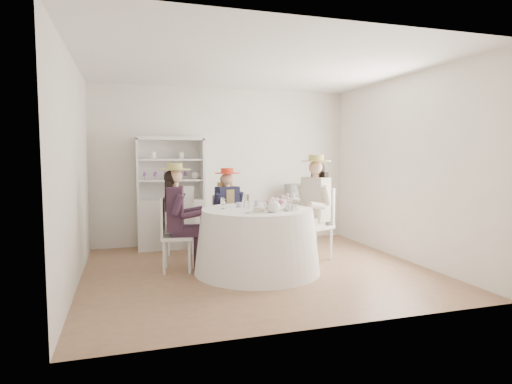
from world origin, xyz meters
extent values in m
plane|color=brown|center=(0.00, 0.00, 0.00)|extent=(4.50, 4.50, 0.00)
plane|color=white|center=(0.00, 0.00, 2.70)|extent=(4.50, 4.50, 0.00)
plane|color=silver|center=(0.00, 2.00, 1.35)|extent=(4.50, 0.00, 4.50)
plane|color=silver|center=(0.00, -2.00, 1.35)|extent=(4.50, 0.00, 4.50)
plane|color=silver|center=(-2.25, 0.00, 1.35)|extent=(0.00, 4.50, 4.50)
plane|color=silver|center=(2.25, 0.00, 1.35)|extent=(0.00, 4.50, 4.50)
cone|color=white|center=(-0.03, -0.04, 0.41)|extent=(1.66, 1.66, 0.82)
cylinder|color=white|center=(-0.03, -0.04, 0.83)|extent=(1.46, 1.46, 0.02)
cube|color=silver|center=(-0.97, 1.75, 0.41)|extent=(1.15, 0.63, 0.82)
cube|color=silver|center=(-0.97, 1.93, 1.31)|extent=(1.07, 0.27, 1.00)
cube|color=silver|center=(-0.97, 1.75, 1.81)|extent=(1.15, 0.63, 0.05)
cube|color=silver|center=(-1.49, 1.75, 1.31)|extent=(0.12, 0.41, 1.00)
cube|color=silver|center=(-0.44, 1.75, 1.31)|extent=(0.12, 0.41, 1.00)
cube|color=silver|center=(-0.97, 1.75, 1.13)|extent=(1.07, 0.57, 0.03)
cube|color=silver|center=(-0.97, 1.75, 1.47)|extent=(1.07, 0.57, 0.03)
sphere|color=white|center=(-0.56, 1.75, 1.20)|extent=(0.13, 0.13, 0.13)
cube|color=silver|center=(1.17, 1.69, 0.36)|extent=(0.62, 0.62, 0.73)
cylinder|color=black|center=(1.17, 1.69, 0.88)|extent=(0.34, 0.34, 0.30)
cube|color=silver|center=(-1.04, 0.29, 0.46)|extent=(0.47, 0.47, 0.04)
cylinder|color=silver|center=(-0.90, 0.10, 0.22)|extent=(0.04, 0.04, 0.45)
cylinder|color=silver|center=(-0.85, 0.42, 0.22)|extent=(0.04, 0.04, 0.45)
cylinder|color=silver|center=(-1.23, 0.16, 0.22)|extent=(0.04, 0.04, 0.45)
cylinder|color=silver|center=(-1.17, 0.48, 0.22)|extent=(0.04, 0.04, 0.45)
cube|color=silver|center=(-1.22, 0.32, 0.74)|extent=(0.10, 0.39, 0.51)
cube|color=black|center=(-1.06, 0.30, 0.84)|extent=(0.27, 0.40, 0.59)
cube|color=black|center=(-0.93, 0.18, 0.54)|extent=(0.37, 0.19, 0.12)
cylinder|color=black|center=(-0.79, 0.15, 0.23)|extent=(0.10, 0.10, 0.47)
cylinder|color=black|center=(-1.05, 0.08, 0.91)|extent=(0.19, 0.12, 0.28)
cube|color=black|center=(-0.90, 0.36, 0.54)|extent=(0.37, 0.19, 0.12)
cylinder|color=black|center=(-0.76, 0.34, 0.23)|extent=(0.10, 0.10, 0.47)
cylinder|color=black|center=(-0.98, 0.50, 0.91)|extent=(0.19, 0.12, 0.28)
cylinder|color=#D8A889|center=(-1.06, 0.30, 1.15)|extent=(0.09, 0.09, 0.08)
sphere|color=#D8A889|center=(-1.06, 0.30, 1.27)|extent=(0.19, 0.19, 0.19)
sphere|color=black|center=(-1.10, 0.30, 1.25)|extent=(0.19, 0.19, 0.19)
cube|color=black|center=(-1.14, 0.31, 1.01)|extent=(0.12, 0.26, 0.39)
cylinder|color=tan|center=(-1.06, 0.30, 1.36)|extent=(0.41, 0.41, 0.01)
cylinder|color=tan|center=(-1.06, 0.30, 1.40)|extent=(0.20, 0.20, 0.08)
cube|color=silver|center=(-0.18, 1.01, 0.43)|extent=(0.47, 0.47, 0.04)
cylinder|color=silver|center=(-0.28, 0.82, 0.21)|extent=(0.03, 0.03, 0.42)
cylinder|color=silver|center=(0.01, 0.90, 0.21)|extent=(0.03, 0.03, 0.42)
cylinder|color=silver|center=(-0.36, 1.12, 0.21)|extent=(0.03, 0.03, 0.42)
cylinder|color=silver|center=(-0.07, 1.20, 0.21)|extent=(0.03, 0.03, 0.42)
cube|color=silver|center=(-0.22, 1.18, 0.69)|extent=(0.36, 0.12, 0.48)
cube|color=#1B1D37|center=(-0.18, 1.03, 0.78)|extent=(0.38, 0.27, 0.55)
cube|color=tan|center=(-0.18, 1.03, 0.78)|extent=(0.18, 0.24, 0.48)
cube|color=#1B1D37|center=(-0.23, 0.88, 0.51)|extent=(0.20, 0.35, 0.11)
cylinder|color=#1B1D37|center=(-0.19, 0.75, 0.22)|extent=(0.10, 0.10, 0.44)
cylinder|color=#1B1D37|center=(-0.36, 0.94, 0.85)|extent=(0.13, 0.18, 0.26)
cube|color=#1B1D37|center=(-0.06, 0.92, 0.51)|extent=(0.20, 0.35, 0.11)
cylinder|color=#1B1D37|center=(-0.03, 0.79, 0.22)|extent=(0.10, 0.10, 0.44)
cylinder|color=#1B1D37|center=(0.02, 1.04, 0.85)|extent=(0.13, 0.18, 0.26)
cylinder|color=#D8A889|center=(-0.18, 1.03, 1.08)|extent=(0.09, 0.09, 0.08)
sphere|color=#D8A889|center=(-0.18, 1.03, 1.18)|extent=(0.18, 0.18, 0.18)
sphere|color=tan|center=(-0.19, 1.07, 1.17)|extent=(0.18, 0.18, 0.18)
cube|color=tan|center=(-0.20, 1.10, 0.94)|extent=(0.24, 0.13, 0.36)
cylinder|color=red|center=(-0.18, 1.03, 1.27)|extent=(0.38, 0.38, 0.01)
cylinder|color=red|center=(-0.18, 1.03, 1.31)|extent=(0.19, 0.19, 0.08)
cube|color=silver|center=(0.97, 0.33, 0.49)|extent=(0.58, 0.58, 0.04)
cylinder|color=silver|center=(0.74, 0.42, 0.24)|extent=(0.04, 0.04, 0.48)
cylinder|color=silver|center=(0.88, 0.10, 0.24)|extent=(0.04, 0.04, 0.48)
cylinder|color=silver|center=(1.06, 0.56, 0.24)|extent=(0.04, 0.04, 0.48)
cylinder|color=silver|center=(1.20, 0.24, 0.24)|extent=(0.04, 0.04, 0.48)
cube|color=silver|center=(1.15, 0.41, 0.79)|extent=(0.20, 0.40, 0.55)
cube|color=beige|center=(0.99, 0.34, 0.90)|extent=(0.36, 0.45, 0.64)
cube|color=beige|center=(0.81, 0.37, 0.58)|extent=(0.40, 0.28, 0.13)
cylinder|color=beige|center=(0.67, 0.30, 0.25)|extent=(0.11, 0.11, 0.51)
cylinder|color=beige|center=(0.86, 0.53, 0.98)|extent=(0.21, 0.17, 0.30)
cube|color=beige|center=(0.89, 0.19, 0.58)|extent=(0.40, 0.28, 0.13)
cylinder|color=beige|center=(0.75, 0.12, 0.25)|extent=(0.11, 0.11, 0.51)
cylinder|color=beige|center=(1.04, 0.11, 0.98)|extent=(0.21, 0.17, 0.30)
cylinder|color=#D8A889|center=(0.99, 0.34, 1.24)|extent=(0.10, 0.10, 0.09)
sphere|color=#D8A889|center=(0.99, 0.34, 1.36)|extent=(0.21, 0.21, 0.21)
sphere|color=black|center=(1.03, 0.36, 1.35)|extent=(0.21, 0.21, 0.21)
cube|color=black|center=(1.07, 0.37, 1.09)|extent=(0.19, 0.28, 0.42)
cylinder|color=tan|center=(0.99, 0.34, 1.46)|extent=(0.44, 0.44, 0.01)
cylinder|color=tan|center=(0.99, 0.34, 1.50)|extent=(0.22, 0.22, 0.09)
cube|color=silver|center=(-0.90, 1.35, 0.50)|extent=(0.46, 0.46, 0.04)
cylinder|color=silver|center=(-0.73, 1.53, 0.24)|extent=(0.04, 0.04, 0.49)
cylinder|color=silver|center=(-1.08, 1.52, 0.24)|extent=(0.04, 0.04, 0.49)
cylinder|color=silver|center=(-0.71, 1.18, 0.24)|extent=(0.04, 0.04, 0.49)
cylinder|color=silver|center=(-1.07, 1.17, 0.24)|extent=(0.04, 0.04, 0.49)
cube|color=silver|center=(-0.89, 1.15, 0.79)|extent=(0.42, 0.05, 0.55)
imported|color=white|center=(-0.22, 0.15, 0.87)|extent=(0.10, 0.10, 0.06)
imported|color=white|center=(0.05, 0.25, 0.87)|extent=(0.08, 0.08, 0.07)
imported|color=white|center=(0.24, 0.06, 0.88)|extent=(0.12, 0.12, 0.07)
imported|color=white|center=(0.16, -0.11, 0.87)|extent=(0.31, 0.31, 0.06)
sphere|color=pink|center=(0.23, -0.14, 0.93)|extent=(0.07, 0.07, 0.07)
sphere|color=white|center=(0.22, -0.10, 0.93)|extent=(0.07, 0.07, 0.07)
sphere|color=pink|center=(0.20, -0.08, 0.93)|extent=(0.07, 0.07, 0.07)
sphere|color=white|center=(0.17, -0.08, 0.93)|extent=(0.07, 0.07, 0.07)
sphere|color=pink|center=(0.14, -0.09, 0.93)|extent=(0.07, 0.07, 0.07)
sphere|color=white|center=(0.12, -0.12, 0.93)|extent=(0.07, 0.07, 0.07)
sphere|color=pink|center=(0.12, -0.15, 0.93)|extent=(0.07, 0.07, 0.07)
sphere|color=white|center=(0.14, -0.18, 0.93)|extent=(0.07, 0.07, 0.07)
sphere|color=pink|center=(0.17, -0.19, 0.93)|extent=(0.07, 0.07, 0.07)
sphere|color=white|center=(0.20, -0.19, 0.93)|extent=(0.07, 0.07, 0.07)
sphere|color=pink|center=(0.22, -0.17, 0.93)|extent=(0.07, 0.07, 0.07)
sphere|color=white|center=(0.06, -0.45, 0.91)|extent=(0.16, 0.16, 0.16)
cylinder|color=white|center=(0.16, -0.45, 0.92)|extent=(0.09, 0.02, 0.08)
cylinder|color=white|center=(0.06, -0.45, 0.99)|extent=(0.04, 0.04, 0.02)
cylinder|color=white|center=(-0.11, -0.36, 0.85)|extent=(0.26, 0.26, 0.01)
cube|color=beige|center=(-0.16, -0.38, 0.87)|extent=(0.06, 0.04, 0.03)
cube|color=beige|center=(-0.11, -0.36, 0.88)|extent=(0.07, 0.05, 0.03)
cube|color=beige|center=(-0.06, -0.34, 0.87)|extent=(0.07, 0.06, 0.03)
cube|color=beige|center=(-0.13, -0.32, 0.88)|extent=(0.07, 0.07, 0.03)
cube|color=beige|center=(-0.08, -0.40, 0.87)|extent=(0.06, 0.07, 0.03)
cylinder|color=white|center=(0.34, -0.30, 0.85)|extent=(0.22, 0.22, 0.01)
cylinder|color=white|center=(0.34, -0.30, 0.92)|extent=(0.02, 0.02, 0.15)
cylinder|color=white|center=(0.34, -0.30, 0.99)|extent=(0.17, 0.17, 0.01)
camera|label=1|loc=(-1.67, -5.38, 1.55)|focal=30.00mm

